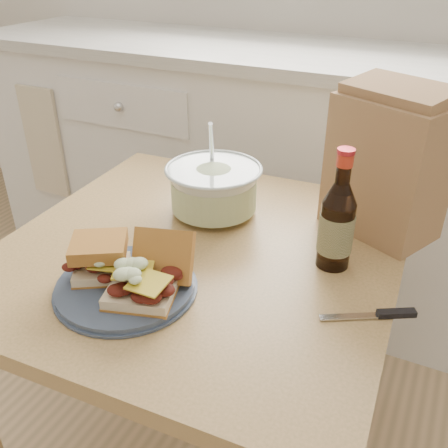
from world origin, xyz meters
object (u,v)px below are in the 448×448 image
at_px(dining_table, 200,285).
at_px(coleslaw_bowl, 214,191).
at_px(plate, 126,287).
at_px(beer_bottle, 337,224).
at_px(paper_bag, 387,168).

height_order(dining_table, coleslaw_bowl, coleslaw_bowl).
bearing_deg(plate, beer_bottle, 38.18).
bearing_deg(paper_bag, beer_bottle, -80.41).
relative_size(dining_table, paper_bag, 2.87).
xyz_separation_m(beer_bottle, paper_bag, (0.05, 0.19, 0.06)).
bearing_deg(dining_table, plate, -107.22).
xyz_separation_m(dining_table, plate, (-0.05, -0.19, 0.11)).
bearing_deg(beer_bottle, coleslaw_bowl, 144.76).
relative_size(dining_table, plate, 3.31).
height_order(dining_table, plate, plate).
relative_size(plate, coleslaw_bowl, 1.14).
bearing_deg(beer_bottle, paper_bag, 55.10).
bearing_deg(paper_bag, dining_table, -117.24).
bearing_deg(coleslaw_bowl, plate, -91.53).
relative_size(dining_table, beer_bottle, 3.46).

